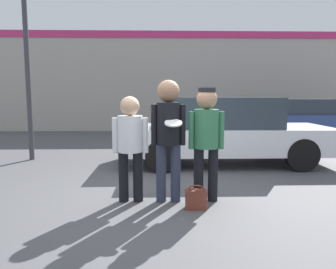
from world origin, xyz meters
TOP-DOWN VIEW (x-y plane):
  - ground_plane at (0.00, 0.00)m, footprint 56.00×56.00m
  - storefront_building at (0.00, 9.69)m, footprint 24.00×0.22m
  - person_left at (-0.55, -0.12)m, footprint 0.54×0.37m
  - person_middle_with_frisbee at (0.03, -0.16)m, footprint 0.52×0.54m
  - person_right at (0.60, -0.15)m, footprint 0.54×0.37m
  - parked_car_near at (1.41, 2.58)m, footprint 4.79×1.91m
  - parked_car_far at (4.75, 6.13)m, footprint 4.32×1.79m
  - street_lamp at (-3.10, 3.19)m, footprint 1.24×0.35m
  - shrub at (4.47, 8.90)m, footprint 1.19×1.19m
  - handbag at (0.41, -0.51)m, footprint 0.30×0.23m

SIDE VIEW (x-z plane):
  - ground_plane at x=0.00m, z-range 0.00..0.00m
  - handbag at x=0.41m, z-range -0.01..0.32m
  - shrub at x=4.47m, z-range 0.00..1.19m
  - parked_car_far at x=4.75m, z-range 0.01..1.48m
  - parked_car_near at x=1.41m, z-range 0.00..1.56m
  - person_left at x=-0.55m, z-range 0.15..1.75m
  - person_right at x=0.60m, z-range 0.18..1.91m
  - person_middle_with_frisbee at x=0.03m, z-range 0.20..2.04m
  - storefront_building at x=0.00m, z-range 0.03..4.39m
  - street_lamp at x=-3.10m, z-range 0.67..6.85m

